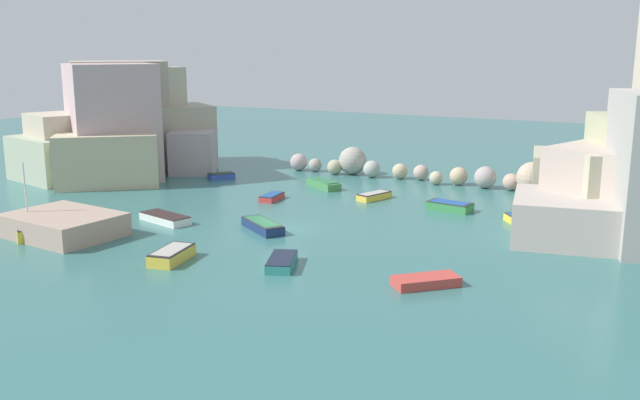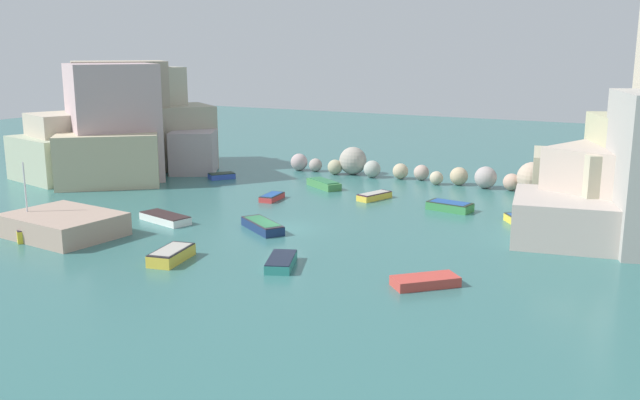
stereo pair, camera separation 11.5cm
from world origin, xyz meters
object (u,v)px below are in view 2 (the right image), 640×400
object	(u,v)px
moored_boat_1	(374,196)
moored_boat_7	(281,262)
stone_dock	(63,225)
moored_boat_6	(29,227)
moored_boat_3	(165,218)
moored_boat_5	(425,281)
moored_boat_2	(272,197)
moored_boat_10	(171,255)
moored_boat_4	(450,206)
moored_boat_0	(222,176)
moored_boat_11	(262,225)
moored_boat_9	(524,222)
moored_boat_8	(324,184)

from	to	relation	value
moored_boat_1	moored_boat_7	world-z (taller)	same
stone_dock	moored_boat_6	bearing A→B (deg)	-164.49
moored_boat_3	moored_boat_5	world-z (taller)	moored_boat_3
moored_boat_2	moored_boat_10	xyz separation A→B (m)	(3.64, -16.51, 0.12)
moored_boat_10	moored_boat_4	bearing A→B (deg)	141.34
moored_boat_1	moored_boat_2	world-z (taller)	moored_boat_1
moored_boat_0	moored_boat_1	world-z (taller)	moored_boat_1
moored_boat_0	moored_boat_11	xyz separation A→B (m)	(13.52, -13.88, 0.06)
moored_boat_2	moored_boat_6	world-z (taller)	moored_boat_6
stone_dock	moored_boat_6	size ratio (longest dim) A/B	1.35
moored_boat_2	moored_boat_9	xyz separation A→B (m)	(19.64, 1.03, 0.05)
moored_boat_1	moored_boat_5	world-z (taller)	moored_boat_1
moored_boat_7	moored_boat_10	bearing A→B (deg)	-93.49
moored_boat_5	moored_boat_7	size ratio (longest dim) A/B	0.98
moored_boat_3	moored_boat_5	xyz separation A→B (m)	(20.60, -4.04, -0.03)
moored_boat_3	moored_boat_9	size ratio (longest dim) A/B	1.10
moored_boat_0	moored_boat_10	distance (m)	25.46
moored_boat_3	moored_boat_4	xyz separation A→B (m)	(16.42, 12.84, 0.06)
moored_boat_4	moored_boat_6	world-z (taller)	moored_boat_6
moored_boat_6	moored_boat_7	size ratio (longest dim) A/B	1.48
moored_boat_1	moored_boat_8	world-z (taller)	moored_boat_8
moored_boat_1	moored_boat_4	size ratio (longest dim) A/B	0.95
moored_boat_5	stone_dock	bearing A→B (deg)	-40.23
moored_boat_0	moored_boat_7	world-z (taller)	moored_boat_7
moored_boat_4	moored_boat_5	size ratio (longest dim) A/B	1.01
moored_boat_3	moored_boat_10	distance (m)	9.39
moored_boat_1	moored_boat_10	distance (m)	20.93
moored_boat_9	moored_boat_11	size ratio (longest dim) A/B	0.94
moored_boat_2	moored_boat_6	xyz separation A→B (m)	(-8.55, -16.26, 0.17)
moored_boat_4	moored_boat_9	size ratio (longest dim) A/B	0.89
moored_boat_7	moored_boat_9	distance (m)	18.38
stone_dock	moored_boat_7	size ratio (longest dim) A/B	2.00
moored_boat_6	moored_boat_10	xyz separation A→B (m)	(12.20, -0.26, -0.04)
moored_boat_5	moored_boat_10	distance (m)	14.50
moored_boat_5	moored_boat_10	bearing A→B (deg)	-33.46
moored_boat_10	stone_dock	bearing A→B (deg)	-107.21
moored_boat_1	moored_boat_4	xyz separation A→B (m)	(6.57, -0.92, 0.05)
moored_boat_2	moored_boat_11	xyz separation A→B (m)	(4.49, -8.30, 0.08)
moored_boat_6	stone_dock	bearing A→B (deg)	-130.70
moored_boat_9	moored_boat_6	bearing A→B (deg)	84.68
stone_dock	moored_boat_0	size ratio (longest dim) A/B	2.67
moored_boat_8	moored_boat_4	bearing A→B (deg)	-162.10
moored_boat_9	moored_boat_5	bearing A→B (deg)	136.26
moored_boat_7	moored_boat_11	size ratio (longest dim) A/B	0.84
moored_boat_1	moored_boat_5	xyz separation A→B (m)	(10.74, -17.80, -0.03)
moored_boat_5	moored_boat_8	world-z (taller)	moored_boat_8
moored_boat_8	moored_boat_7	bearing A→B (deg)	144.27
moored_boat_4	moored_boat_8	world-z (taller)	moored_boat_8
moored_boat_0	moored_boat_1	bearing A→B (deg)	120.28
moored_boat_4	moored_boat_0	bearing A→B (deg)	-177.65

